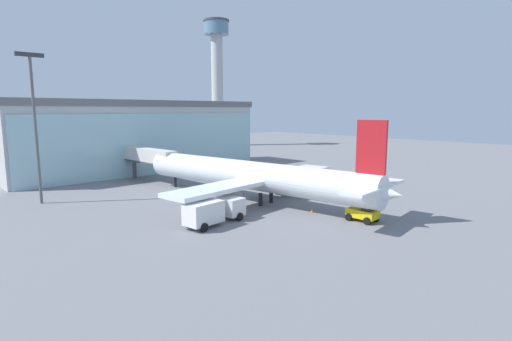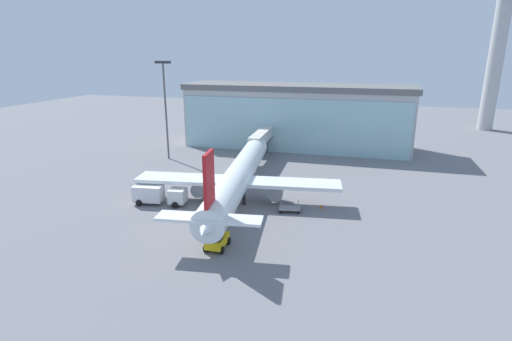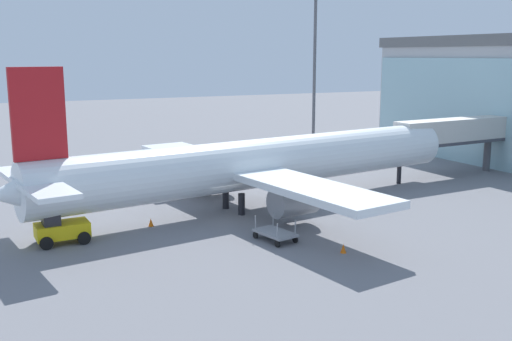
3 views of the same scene
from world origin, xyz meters
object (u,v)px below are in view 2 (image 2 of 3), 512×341
pushback_tug (217,240)px  safety_cone_nose (227,222)px  baggage_cart (290,208)px  catering_truck (158,194)px  safety_cone_wingtip (321,206)px  jet_bridge (262,138)px  control_tower (500,32)px  airplane (239,177)px  apron_light_mast (165,102)px

pushback_tug → safety_cone_nose: pushback_tug is taller
pushback_tug → baggage_cart: bearing=-25.9°
catering_truck → safety_cone_wingtip: (22.02, 4.97, -1.19)m
jet_bridge → control_tower: size_ratio=0.33×
airplane → baggage_cart: airplane is taller
airplane → pushback_tug: (2.61, -14.96, -2.43)m
pushback_tug → apron_light_mast: bearing=33.6°
apron_light_mast → airplane: apron_light_mast is taller
pushback_tug → airplane: bearing=7.8°
pushback_tug → safety_cone_nose: (-1.20, 6.13, -0.70)m
jet_bridge → apron_light_mast: apron_light_mast is taller
apron_light_mast → baggage_cart: 36.78m
jet_bridge → airplane: airplane is taller
catering_truck → airplane: bearing=18.8°
jet_bridge → safety_cone_wingtip: bearing=-150.2°
safety_cone_nose → apron_light_mast: bearing=130.0°
control_tower → airplane: (-47.07, -70.08, -21.95)m
pushback_tug → safety_cone_wingtip: pushback_tug is taller
control_tower → apron_light_mast: control_tower is taller
apron_light_mast → control_tower: bearing=37.7°
jet_bridge → pushback_tug: size_ratio=4.14×
pushback_tug → catering_truck: bearing=50.1°
pushback_tug → safety_cone_wingtip: size_ratio=5.93×
control_tower → safety_cone_nose: 94.56m
jet_bridge → apron_light_mast: (-17.79, -4.98, 6.98)m
jet_bridge → pushback_tug: jet_bridge is taller
baggage_cart → safety_cone_wingtip: size_ratio=5.54×
apron_light_mast → pushback_tug: bearing=-54.3°
catering_truck → safety_cone_wingtip: 22.61m
catering_truck → pushback_tug: bearing=-45.7°
catering_truck → jet_bridge: bearing=67.6°
baggage_cart → pushback_tug: size_ratio=0.93×
apron_light_mast → safety_cone_wingtip: bearing=-28.5°
jet_bridge → apron_light_mast: bearing=102.2°
control_tower → safety_cone_wingtip: size_ratio=73.92×
jet_bridge → apron_light_mast: size_ratio=0.72×
safety_cone_wingtip → safety_cone_nose: bearing=-140.3°
control_tower → pushback_tug: (-44.46, -85.04, -24.38)m
airplane → safety_cone_nose: size_ratio=72.22×
apron_light_mast → airplane: (20.75, -17.61, -7.75)m
apron_light_mast → safety_cone_wingtip: 38.72m
apron_light_mast → baggage_cart: bearing=-35.2°
control_tower → baggage_cart: 86.22m
baggage_cart → safety_cone_wingtip: bearing=22.5°
baggage_cart → safety_cone_wingtip: baggage_cart is taller
control_tower → safety_cone_nose: control_tower is taller
jet_bridge → safety_cone_nose: size_ratio=24.55×
airplane → baggage_cart: 8.94m
baggage_cart → safety_cone_nose: baggage_cart is taller
jet_bridge → airplane: size_ratio=0.34×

